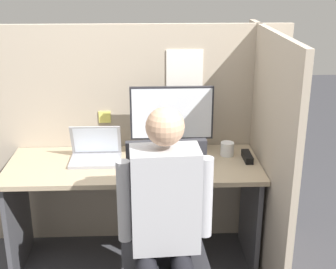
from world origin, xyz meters
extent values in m
cube|color=tan|center=(0.00, 0.64, 0.79)|extent=(2.12, 0.04, 1.57)
cube|color=white|center=(0.35, 0.62, 1.25)|extent=(0.24, 0.01, 0.31)
cube|color=#F4EA66|center=(-0.20, 0.62, 0.95)|extent=(0.08, 0.01, 0.08)
cube|color=tan|center=(0.84, 0.25, 0.79)|extent=(0.04, 1.24, 1.57)
cube|color=tan|center=(0.00, 0.31, 0.71)|extent=(1.62, 0.62, 0.03)
cube|color=#4C4C51|center=(-0.78, 0.31, 0.35)|extent=(0.03, 0.52, 0.70)
cube|color=#4C4C51|center=(0.78, 0.31, 0.35)|extent=(0.03, 0.52, 0.70)
cube|color=#236BAD|center=(0.25, 0.43, 0.76)|extent=(0.29, 0.25, 0.06)
cylinder|color=#232328|center=(0.25, 0.43, 0.79)|extent=(0.22, 0.22, 0.01)
cylinder|color=#232328|center=(0.25, 0.43, 0.83)|extent=(0.04, 0.04, 0.06)
cube|color=#232328|center=(0.25, 0.44, 1.03)|extent=(0.54, 0.02, 0.35)
cube|color=silver|center=(0.25, 0.42, 1.03)|extent=(0.52, 0.00, 0.33)
cube|color=#99999E|center=(-0.25, 0.34, 0.74)|extent=(0.32, 0.22, 0.02)
cube|color=silver|center=(-0.25, 0.36, 0.75)|extent=(0.28, 0.12, 0.00)
cube|color=#99999E|center=(-0.25, 0.41, 0.86)|extent=(0.32, 0.09, 0.21)
cube|color=silver|center=(-0.25, 0.41, 0.86)|extent=(0.29, 0.07, 0.19)
ellipsoid|color=silver|center=(0.02, 0.16, 0.75)|extent=(0.06, 0.04, 0.04)
cube|color=black|center=(0.74, 0.33, 0.75)|extent=(0.05, 0.17, 0.04)
cone|color=orange|center=(-0.01, 0.11, 0.75)|extent=(0.04, 0.11, 0.04)
cylinder|color=green|center=(-0.01, 0.18, 0.75)|extent=(0.02, 0.02, 0.02)
cube|color=#2D2D33|center=(0.18, -0.38, 0.41)|extent=(0.49, 0.49, 0.07)
cube|color=#2D2D33|center=(0.19, -0.12, 0.75)|extent=(0.44, 0.08, 0.59)
cylinder|color=black|center=(0.26, -0.50, 0.50)|extent=(0.13, 0.35, 0.11)
cube|color=#B2B2B7|center=(0.18, -0.38, 0.83)|extent=(0.35, 0.22, 0.54)
sphere|color=#D8A884|center=(0.18, -0.38, 1.21)|extent=(0.19, 0.19, 0.19)
cylinder|color=#B2B2B7|center=(-0.03, -0.39, 0.83)|extent=(0.07, 0.07, 0.43)
cylinder|color=#B2B2B7|center=(0.38, -0.36, 0.83)|extent=(0.07, 0.07, 0.43)
cylinder|color=white|center=(0.62, 0.42, 0.78)|extent=(0.09, 0.09, 0.09)
camera|label=1|loc=(0.10, -2.46, 1.93)|focal=50.00mm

